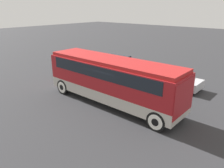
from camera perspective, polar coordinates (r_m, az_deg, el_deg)
ground_plane at (r=14.76m, az=0.00°, el=-5.00°), size 120.00×120.00×0.00m
tour_bus at (r=14.04m, az=0.29°, el=1.70°), size 9.75×2.51×3.03m
parked_car_near at (r=22.39m, az=1.82°, el=5.54°), size 4.28×1.81×1.45m
parked_car_mid at (r=18.17m, az=15.21°, el=1.39°), size 4.58×1.87×1.36m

